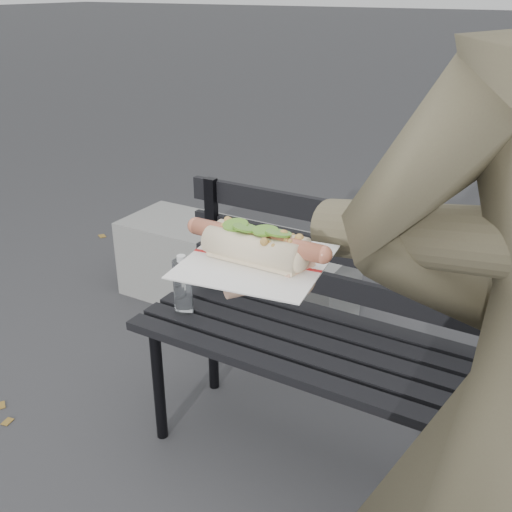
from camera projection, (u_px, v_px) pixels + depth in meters
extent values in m
cylinder|color=black|center=(159.00, 385.00, 2.09)|extent=(0.04, 0.04, 0.45)
cylinder|color=black|center=(213.00, 339.00, 2.36)|extent=(0.04, 0.04, 0.45)
cube|color=black|center=(339.00, 390.00, 1.68)|extent=(1.50, 0.07, 0.03)
cube|color=black|center=(351.00, 374.00, 1.75)|extent=(1.50, 0.07, 0.03)
cube|color=black|center=(362.00, 359.00, 1.82)|extent=(1.50, 0.07, 0.03)
cube|color=black|center=(373.00, 344.00, 1.89)|extent=(1.50, 0.07, 0.03)
cube|color=black|center=(382.00, 331.00, 1.96)|extent=(1.50, 0.07, 0.03)
cube|color=black|center=(212.00, 234.00, 2.19)|extent=(0.04, 0.03, 0.42)
cube|color=black|center=(388.00, 300.00, 1.94)|extent=(1.50, 0.02, 0.08)
cube|color=black|center=(392.00, 263.00, 1.89)|extent=(1.50, 0.02, 0.08)
cube|color=black|center=(396.00, 225.00, 1.83)|extent=(1.50, 0.02, 0.08)
cylinder|color=white|center=(183.00, 287.00, 2.01)|extent=(0.06, 0.06, 0.19)
cylinder|color=white|center=(181.00, 258.00, 1.97)|extent=(0.03, 0.03, 0.02)
cube|color=slate|center=(234.00, 270.00, 2.99)|extent=(1.20, 0.40, 0.40)
cylinder|color=brown|center=(480.00, 241.00, 0.76)|extent=(0.51, 0.23, 0.19)
cylinder|color=#D8A384|center=(285.00, 273.00, 0.82)|extent=(0.09, 0.08, 0.07)
ellipsoid|color=#D8A384|center=(256.00, 272.00, 0.84)|extent=(0.10, 0.11, 0.03)
cylinder|color=#D8A384|center=(211.00, 270.00, 0.84)|extent=(0.06, 0.02, 0.02)
cylinder|color=#D8A384|center=(219.00, 265.00, 0.85)|extent=(0.06, 0.02, 0.02)
cylinder|color=#D8A384|center=(227.00, 260.00, 0.87)|extent=(0.06, 0.02, 0.02)
cylinder|color=#D8A384|center=(234.00, 255.00, 0.88)|extent=(0.06, 0.02, 0.02)
cylinder|color=#D8A384|center=(242.00, 288.00, 0.79)|extent=(0.04, 0.05, 0.02)
cube|color=white|center=(256.00, 261.00, 0.83)|extent=(0.21, 0.21, 0.00)
cube|color=#B21E1E|center=(256.00, 260.00, 0.83)|extent=(0.19, 0.03, 0.00)
cylinder|color=#C3694B|center=(256.00, 239.00, 0.82)|extent=(0.20, 0.02, 0.02)
sphere|color=#C3694B|center=(196.00, 226.00, 0.86)|extent=(0.02, 0.02, 0.02)
sphere|color=#C3694B|center=(323.00, 255.00, 0.77)|extent=(0.03, 0.02, 0.02)
sphere|color=#9E6B2D|center=(299.00, 238.00, 0.79)|extent=(0.01, 0.01, 0.01)
sphere|color=#9E6B2D|center=(265.00, 232.00, 0.82)|extent=(0.01, 0.01, 0.01)
sphere|color=#9E6B2D|center=(286.00, 240.00, 0.79)|extent=(0.01, 0.01, 0.01)
sphere|color=#9E6B2D|center=(266.00, 241.00, 0.80)|extent=(0.01, 0.01, 0.01)
sphere|color=#9E6B2D|center=(228.00, 227.00, 0.84)|extent=(0.01, 0.01, 0.01)
sphere|color=#9E6B2D|center=(262.00, 231.00, 0.84)|extent=(0.01, 0.01, 0.01)
sphere|color=#9E6B2D|center=(274.00, 248.00, 0.78)|extent=(0.01, 0.01, 0.01)
sphere|color=#9E6B2D|center=(270.00, 246.00, 0.79)|extent=(0.01, 0.01, 0.01)
sphere|color=#9E6B2D|center=(273.00, 236.00, 0.81)|extent=(0.01, 0.01, 0.01)
sphere|color=#9E6B2D|center=(233.00, 236.00, 0.82)|extent=(0.01, 0.01, 0.01)
sphere|color=#9E6B2D|center=(229.00, 231.00, 0.82)|extent=(0.01, 0.01, 0.01)
sphere|color=#9E6B2D|center=(290.00, 241.00, 0.78)|extent=(0.01, 0.01, 0.01)
sphere|color=#9E6B2D|center=(222.00, 230.00, 0.83)|extent=(0.01, 0.01, 0.01)
sphere|color=#9E6B2D|center=(264.00, 242.00, 0.78)|extent=(0.01, 0.01, 0.01)
sphere|color=#9E6B2D|center=(265.00, 243.00, 0.79)|extent=(0.01, 0.01, 0.01)
sphere|color=#9E6B2D|center=(292.00, 238.00, 0.81)|extent=(0.01, 0.01, 0.01)
sphere|color=#9E6B2D|center=(223.00, 225.00, 0.83)|extent=(0.01, 0.01, 0.01)
sphere|color=#9E6B2D|center=(229.00, 221.00, 0.85)|extent=(0.01, 0.01, 0.01)
sphere|color=#9E6B2D|center=(258.00, 236.00, 0.82)|extent=(0.01, 0.01, 0.01)
sphere|color=#9E6B2D|center=(219.00, 230.00, 0.83)|extent=(0.01, 0.01, 0.01)
sphere|color=#9E6B2D|center=(261.00, 233.00, 0.83)|extent=(0.01, 0.01, 0.01)
sphere|color=#9E6B2D|center=(228.00, 220.00, 0.86)|extent=(0.01, 0.01, 0.01)
sphere|color=#9E6B2D|center=(284.00, 235.00, 0.80)|extent=(0.01, 0.01, 0.01)
sphere|color=#9E6B2D|center=(248.00, 234.00, 0.82)|extent=(0.01, 0.01, 0.01)
sphere|color=#9E6B2D|center=(231.00, 229.00, 0.84)|extent=(0.01, 0.01, 0.01)
sphere|color=#9E6B2D|center=(246.00, 227.00, 0.84)|extent=(0.01, 0.01, 0.01)
cylinder|color=#5A9628|center=(235.00, 225.00, 0.83)|extent=(0.04, 0.04, 0.01)
cylinder|color=#5A9628|center=(245.00, 228.00, 0.81)|extent=(0.04, 0.04, 0.01)
cylinder|color=#5A9628|center=(265.00, 230.00, 0.80)|extent=(0.04, 0.04, 0.00)
cylinder|color=#5A9628|center=(278.00, 233.00, 0.79)|extent=(0.04, 0.04, 0.01)
cube|color=brown|center=(7.00, 422.00, 2.25)|extent=(0.04, 0.05, 0.00)
cube|color=brown|center=(1.00, 405.00, 2.34)|extent=(0.06, 0.05, 0.00)
cube|color=brown|center=(139.00, 292.00, 3.19)|extent=(0.07, 0.07, 0.00)
cube|color=brown|center=(256.00, 251.00, 3.68)|extent=(0.05, 0.05, 0.00)
cube|color=brown|center=(457.00, 422.00, 2.25)|extent=(0.07, 0.07, 0.00)
cube|color=brown|center=(102.00, 236.00, 3.90)|extent=(0.07, 0.06, 0.00)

